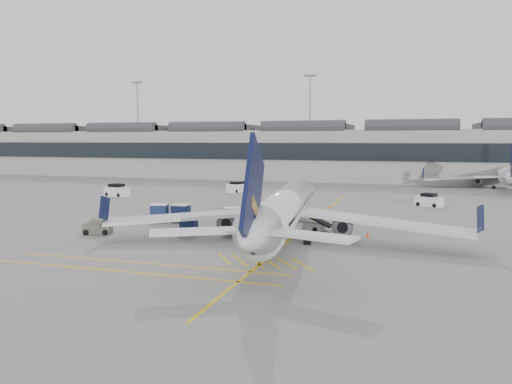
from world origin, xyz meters
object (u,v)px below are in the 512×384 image
(airliner_main, at_px, (284,209))
(ramp_agent_b, at_px, (246,226))
(belt_loader, at_px, (302,223))
(ramp_agent_a, at_px, (263,220))
(pushback_tug, at_px, (98,227))
(baggage_cart_a, at_px, (189,224))

(airliner_main, xyz_separation_m, ramp_agent_b, (-4.15, 1.74, -1.97))
(belt_loader, distance_m, ramp_agent_a, 4.01)
(pushback_tug, bearing_deg, ramp_agent_b, 0.19)
(belt_loader, xyz_separation_m, ramp_agent_b, (-4.65, -3.94, 0.19))
(baggage_cart_a, xyz_separation_m, pushback_tug, (-8.15, -2.98, -0.29))
(baggage_cart_a, height_order, ramp_agent_b, baggage_cart_a)
(ramp_agent_b, distance_m, pushback_tug, 14.20)
(belt_loader, relative_size, pushback_tug, 1.85)
(baggage_cart_a, height_order, ramp_agent_a, ramp_agent_a)
(belt_loader, distance_m, ramp_agent_b, 6.09)
(baggage_cart_a, bearing_deg, pushback_tug, -166.33)
(baggage_cart_a, height_order, pushback_tug, baggage_cart_a)
(airliner_main, bearing_deg, ramp_agent_a, 118.49)
(airliner_main, height_order, baggage_cart_a, airliner_main)
(baggage_cart_a, bearing_deg, ramp_agent_a, 29.72)
(baggage_cart_a, bearing_deg, airliner_main, -9.10)
(baggage_cart_a, distance_m, ramp_agent_a, 7.56)
(airliner_main, bearing_deg, ramp_agent_b, 150.72)
(airliner_main, bearing_deg, pushback_tug, -178.37)
(belt_loader, distance_m, baggage_cart_a, 11.32)
(belt_loader, bearing_deg, ramp_agent_b, -128.27)
(airliner_main, distance_m, ramp_agent_b, 4.92)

